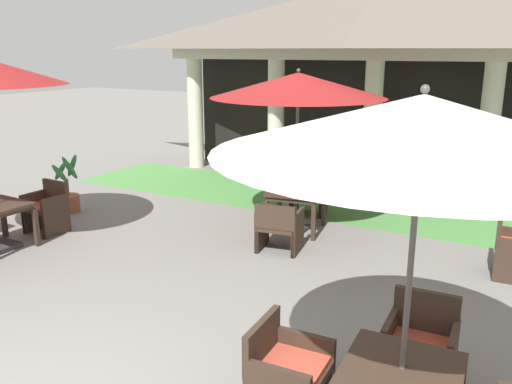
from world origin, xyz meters
The scene contains 12 objects.
background_pavilion centered at (0.00, 9.28, 3.40)m, with size 10.60×2.91×4.43m.
lawn_strip centered at (0.00, 7.71, 0.00)m, with size 12.40×2.42×0.01m, color #519347.
patio_chair_near_foreground_north centered at (-3.88, 3.69, 0.41)m, with size 0.60×0.55×0.86m.
patio_table_mid_left centered at (2.64, 1.46, 0.63)m, with size 0.89×0.89×0.74m.
patio_umbrella_mid_left centered at (2.64, 1.46, 2.53)m, with size 2.80×2.80×2.80m.
patio_chair_mid_left_north centered at (2.60, 2.39, 0.40)m, with size 0.64×0.56×0.87m.
patio_chair_mid_left_west centered at (1.72, 1.42, 0.41)m, with size 0.61×0.66×0.85m.
patio_table_far_back centered at (-0.23, 5.81, 0.62)m, with size 1.02×1.02×0.72m.
patio_umbrella_far_back centered at (-0.23, 5.81, 2.45)m, with size 2.86×2.86×2.72m.
patio_chair_far_back_south centered at (-0.05, 4.81, 0.39)m, with size 0.73×0.68×0.79m.
patio_chair_far_back_north centered at (-0.41, 6.81, 0.42)m, with size 0.71×0.59×0.87m.
potted_palm_left_edge centered at (-4.49, 4.68, 0.33)m, with size 0.44×0.46×1.13m.
Camera 1 is at (3.36, -2.05, 3.01)m, focal length 37.00 mm.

